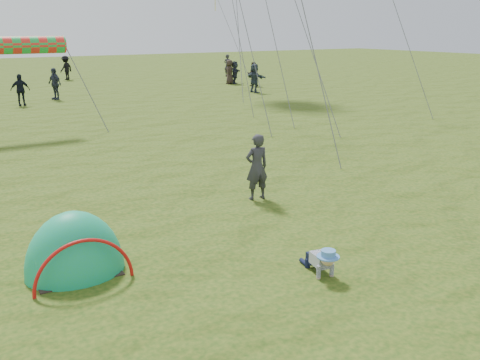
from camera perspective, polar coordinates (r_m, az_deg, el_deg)
ground at (r=8.92m, az=4.27°, el=-9.97°), size 140.00×140.00×0.00m
crawling_toddler at (r=8.88m, az=8.72°, el=-8.41°), size 0.59×0.74×0.51m
popup_tent at (r=9.37m, az=-17.10°, el=-9.34°), size 1.65×1.38×2.09m
standing_adult at (r=12.38m, az=1.80°, el=1.40°), size 0.60×0.43×1.55m
crowd_person_2 at (r=31.80m, az=-19.16°, el=9.67°), size 0.77×1.10×1.73m
crowd_person_4 at (r=38.55m, az=-1.10°, el=11.46°), size 0.98×0.92×1.68m
crowd_person_5 at (r=38.65m, az=-0.55°, el=11.40°), size 1.37×1.37×1.59m
crowd_person_6 at (r=44.46m, az=-1.33°, el=12.12°), size 0.67×0.77×1.77m
crowd_person_8 at (r=29.87m, az=-22.40°, el=8.88°), size 0.94×0.40×1.61m
crowd_person_9 at (r=43.66m, az=-18.07°, el=11.31°), size 1.34×1.21×1.80m
crowd_person_11 at (r=33.40m, az=1.57°, el=10.82°), size 0.68×1.67×1.76m
crowd_person_13 at (r=37.15m, az=1.39°, el=11.23°), size 0.99×0.93×1.61m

